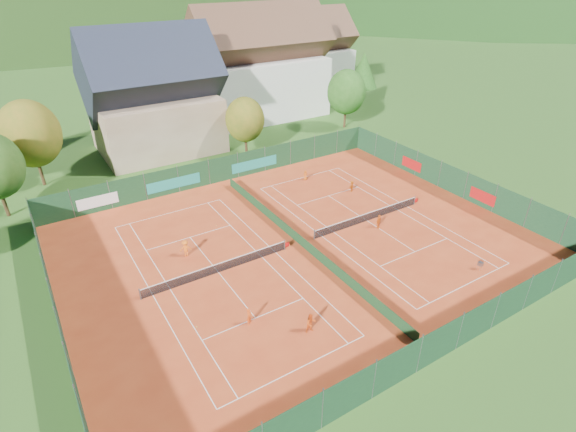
{
  "coord_description": "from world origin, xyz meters",
  "views": [
    {
      "loc": [
        -18.94,
        -28.32,
        22.34
      ],
      "look_at": [
        0.0,
        2.0,
        2.0
      ],
      "focal_mm": 28.0,
      "sensor_mm": 36.0,
      "label": 1
    }
  ],
  "objects_px": {
    "hotel_block_b": "(305,58)",
    "player_right_far_b": "(352,186)",
    "player_left_near": "(249,317)",
    "chalet": "(154,101)",
    "player_right_far_a": "(305,175)",
    "player_left_mid": "(311,323)",
    "ball_hopper": "(480,264)",
    "player_left_far": "(186,248)",
    "player_right_near": "(379,221)",
    "hotel_block_a": "(260,70)"
  },
  "relations": [
    {
      "from": "chalet",
      "to": "hotel_block_b",
      "type": "distance_m",
      "value": 35.85
    },
    {
      "from": "player_right_near",
      "to": "player_left_near",
      "type": "bearing_deg",
      "value": 177.49
    },
    {
      "from": "player_left_far",
      "to": "ball_hopper",
      "type": "bearing_deg",
      "value": 154.99
    },
    {
      "from": "hotel_block_b",
      "to": "player_right_far_b",
      "type": "xyz_separation_m",
      "value": [
        -19.14,
        -37.97,
        -6.0
      ]
    },
    {
      "from": "hotel_block_b",
      "to": "player_left_far",
      "type": "height_order",
      "value": "hotel_block_b"
    },
    {
      "from": "player_right_far_a",
      "to": "player_right_far_b",
      "type": "distance_m",
      "value": 5.83
    },
    {
      "from": "chalet",
      "to": "player_left_mid",
      "type": "bearing_deg",
      "value": -93.44
    },
    {
      "from": "player_right_near",
      "to": "player_right_far_b",
      "type": "height_order",
      "value": "player_right_near"
    },
    {
      "from": "ball_hopper",
      "to": "chalet",
      "type": "bearing_deg",
      "value": 108.34
    },
    {
      "from": "player_left_near",
      "to": "chalet",
      "type": "bearing_deg",
      "value": 46.53
    },
    {
      "from": "player_right_far_a",
      "to": "player_right_far_b",
      "type": "xyz_separation_m",
      "value": [
        2.72,
        -5.16,
        0.03
      ]
    },
    {
      "from": "hotel_block_a",
      "to": "ball_hopper",
      "type": "height_order",
      "value": "hotel_block_a"
    },
    {
      "from": "ball_hopper",
      "to": "player_right_far_b",
      "type": "bearing_deg",
      "value": 89.19
    },
    {
      "from": "hotel_block_a",
      "to": "player_right_far_b",
      "type": "relative_size",
      "value": 17.3
    },
    {
      "from": "player_left_near",
      "to": "player_left_mid",
      "type": "xyz_separation_m",
      "value": [
        3.25,
        -2.89,
        0.08
      ]
    },
    {
      "from": "hotel_block_a",
      "to": "player_right_near",
      "type": "xyz_separation_m",
      "value": [
        -7.99,
        -37.54,
        -6.68
      ]
    },
    {
      "from": "hotel_block_a",
      "to": "player_left_far",
      "type": "distance_m",
      "value": 41.56
    },
    {
      "from": "hotel_block_a",
      "to": "hotel_block_b",
      "type": "relative_size",
      "value": 1.25
    },
    {
      "from": "player_right_far_b",
      "to": "player_left_mid",
      "type": "bearing_deg",
      "value": 7.7
    },
    {
      "from": "player_right_near",
      "to": "player_right_far_a",
      "type": "distance_m",
      "value": 12.73
    },
    {
      "from": "player_left_near",
      "to": "player_right_far_a",
      "type": "distance_m",
      "value": 24.51
    },
    {
      "from": "player_right_near",
      "to": "chalet",
      "type": "bearing_deg",
      "value": 89.54
    },
    {
      "from": "ball_hopper",
      "to": "player_right_near",
      "type": "relative_size",
      "value": 0.57
    },
    {
      "from": "ball_hopper",
      "to": "player_right_far_a",
      "type": "xyz_separation_m",
      "value": [
        -2.48,
        22.26,
        0.04
      ]
    },
    {
      "from": "hotel_block_b",
      "to": "player_left_far",
      "type": "xyz_separation_m",
      "value": [
        -39.35,
        -40.26,
        -5.84
      ]
    },
    {
      "from": "player_right_far_b",
      "to": "player_left_near",
      "type": "bearing_deg",
      "value": -3.04
    },
    {
      "from": "player_left_near",
      "to": "player_left_far",
      "type": "distance_m",
      "value": 10.46
    },
    {
      "from": "hotel_block_a",
      "to": "player_right_near",
      "type": "bearing_deg",
      "value": -102.01
    },
    {
      "from": "player_left_mid",
      "to": "player_right_far_b",
      "type": "relative_size",
      "value": 1.23
    },
    {
      "from": "player_left_mid",
      "to": "player_right_far_b",
      "type": "bearing_deg",
      "value": 47.72
    },
    {
      "from": "hotel_block_a",
      "to": "player_right_near",
      "type": "relative_size",
      "value": 15.39
    },
    {
      "from": "hotel_block_a",
      "to": "hotel_block_b",
      "type": "distance_m",
      "value": 16.14
    },
    {
      "from": "hotel_block_b",
      "to": "player_left_near",
      "type": "distance_m",
      "value": 64.01
    },
    {
      "from": "player_right_far_b",
      "to": "player_left_far",
      "type": "bearing_deg",
      "value": -29.73
    },
    {
      "from": "player_left_near",
      "to": "player_left_mid",
      "type": "bearing_deg",
      "value": -76.42
    },
    {
      "from": "ball_hopper",
      "to": "player_left_mid",
      "type": "distance_m",
      "value": 16.07
    },
    {
      "from": "player_left_far",
      "to": "player_right_far_a",
      "type": "xyz_separation_m",
      "value": [
        17.49,
        7.44,
        -0.18
      ]
    },
    {
      "from": "player_left_near",
      "to": "ball_hopper",
      "type": "bearing_deg",
      "value": -47.59
    },
    {
      "from": "chalet",
      "to": "player_right_far_b",
      "type": "height_order",
      "value": "chalet"
    },
    {
      "from": "player_right_far_a",
      "to": "player_left_near",
      "type": "bearing_deg",
      "value": 47.77
    },
    {
      "from": "ball_hopper",
      "to": "player_left_mid",
      "type": "xyz_separation_m",
      "value": [
        -16.0,
        1.49,
        0.21
      ]
    },
    {
      "from": "chalet",
      "to": "player_right_far_b",
      "type": "relative_size",
      "value": 12.98
    },
    {
      "from": "chalet",
      "to": "player_left_far",
      "type": "bearing_deg",
      "value": -103.6
    },
    {
      "from": "player_left_near",
      "to": "player_right_far_b",
      "type": "height_order",
      "value": "player_left_near"
    },
    {
      "from": "player_left_near",
      "to": "player_left_far",
      "type": "xyz_separation_m",
      "value": [
        -0.72,
        10.44,
        0.09
      ]
    },
    {
      "from": "ball_hopper",
      "to": "player_left_mid",
      "type": "bearing_deg",
      "value": 174.66
    },
    {
      "from": "player_left_near",
      "to": "player_right_near",
      "type": "relative_size",
      "value": 0.98
    },
    {
      "from": "player_right_near",
      "to": "hotel_block_b",
      "type": "bearing_deg",
      "value": 44.52
    },
    {
      "from": "chalet",
      "to": "ball_hopper",
      "type": "relative_size",
      "value": 20.25
    },
    {
      "from": "player_left_near",
      "to": "player_left_mid",
      "type": "distance_m",
      "value": 4.35
    }
  ]
}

